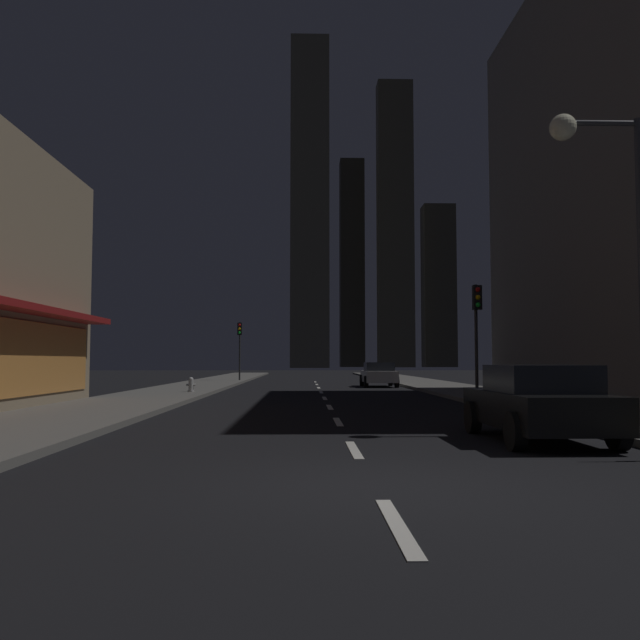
{
  "coord_description": "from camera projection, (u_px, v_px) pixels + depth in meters",
  "views": [
    {
      "loc": [
        -0.87,
        -8.16,
        1.53
      ],
      "look_at": [
        0.0,
        26.14,
        3.67
      ],
      "focal_mm": 36.92,
      "sensor_mm": 36.0,
      "label": 1
    }
  ],
  "objects": [
    {
      "name": "street_lamp_right",
      "position": [
        601.0,
        192.0,
        13.8
      ],
      "size": [
        1.96,
        0.56,
        6.58
      ],
      "color": "#38383D",
      "rests_on": "sidewalk_right"
    },
    {
      "name": "fire_hydrant_far_left",
      "position": [
        191.0,
        385.0,
        29.41
      ],
      "size": [
        0.42,
        0.3,
        0.65
      ],
      "color": "#B2B2B2",
      "rests_on": "sidewalk_left"
    },
    {
      "name": "car_parked_far",
      "position": [
        379.0,
        374.0,
        38.91
      ],
      "size": [
        1.98,
        4.24,
        1.45
      ],
      "color": "silver",
      "rests_on": "ground"
    },
    {
      "name": "traffic_light_near_right",
      "position": [
        477.0,
        316.0,
        24.11
      ],
      "size": [
        0.32,
        0.48,
        4.2
      ],
      "color": "#2D2D2D",
      "rests_on": "sidewalk_right"
    },
    {
      "name": "skyscraper_distant_short",
      "position": [
        395.0,
        223.0,
        161.23
      ],
      "size": [
        8.62,
        5.28,
        70.49
      ],
      "primitive_type": "cube",
      "color": "#484536",
      "rests_on": "ground"
    },
    {
      "name": "sidewalk_right",
      "position": [
        432.0,
        385.0,
        40.18
      ],
      "size": [
        4.0,
        76.0,
        0.15
      ],
      "primitive_type": "cube",
      "color": "#605E59",
      "rests_on": "ground"
    },
    {
      "name": "lane_marking_center",
      "position": [
        325.0,
        398.0,
        26.83
      ],
      "size": [
        0.16,
        43.8,
        0.01
      ],
      "color": "silver",
      "rests_on": "ground"
    },
    {
      "name": "skyscraper_distant_mid",
      "position": [
        352.0,
        263.0,
        169.0
      ],
      "size": [
        6.18,
        5.69,
        53.37
      ],
      "primitive_type": "cube",
      "color": "#353328",
      "rests_on": "ground"
    },
    {
      "name": "skyscraper_distant_slender",
      "position": [
        439.0,
        286.0,
        165.48
      ],
      "size": [
        7.96,
        5.95,
        40.82
      ],
      "primitive_type": "cube",
      "color": "#39362B",
      "rests_on": "ground"
    },
    {
      "name": "sidewalk_left",
      "position": [
        202.0,
        385.0,
        39.82
      ],
      "size": [
        4.0,
        76.0,
        0.15
      ],
      "primitive_type": "cube",
      "color": "#605E59",
      "rests_on": "ground"
    },
    {
      "name": "car_parked_near",
      "position": [
        538.0,
        402.0,
        12.51
      ],
      "size": [
        1.98,
        4.24,
        1.45
      ],
      "color": "black",
      "rests_on": "ground"
    },
    {
      "name": "ground_plane",
      "position": [
        318.0,
        387.0,
        39.99
      ],
      "size": [
        78.0,
        136.0,
        0.1
      ],
      "primitive_type": "cube",
      "color": "black"
    },
    {
      "name": "traffic_light_far_left",
      "position": [
        240.0,
        338.0,
        47.73
      ],
      "size": [
        0.32,
        0.48,
        4.2
      ],
      "color": "#2D2D2D",
      "rests_on": "sidewalk_left"
    },
    {
      "name": "skyscraper_distant_tall",
      "position": [
        310.0,
        201.0,
        148.3
      ],
      "size": [
        8.67,
        6.01,
        75.03
      ],
      "primitive_type": "cube",
      "color": "#615C48",
      "rests_on": "ground"
    }
  ]
}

